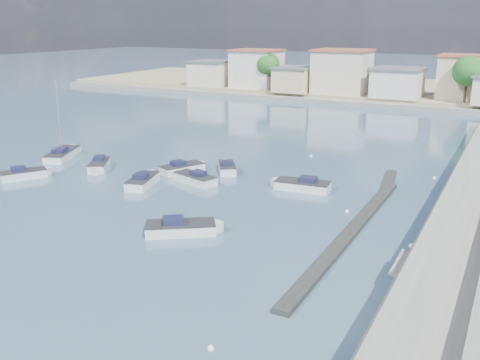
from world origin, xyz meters
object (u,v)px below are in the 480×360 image
at_px(motorboat_b, 184,168).
at_px(motorboat_f, 227,168).
at_px(motorboat_a, 144,181).
at_px(motorboat_c, 194,179).
at_px(sailboat, 63,154).
at_px(motorboat_g, 99,166).
at_px(motorboat_h, 185,228).
at_px(motorboat_e, 26,174).
at_px(motorboat_d, 300,185).

distance_m(motorboat_b, motorboat_f, 4.38).
xyz_separation_m(motorboat_a, motorboat_c, (3.83, 2.80, 0.00)).
height_order(motorboat_c, sailboat, sailboat).
bearing_deg(motorboat_b, sailboat, -175.54).
distance_m(motorboat_c, motorboat_g, 11.35).
bearing_deg(motorboat_h, motorboat_b, 123.55).
distance_m(motorboat_c, motorboat_h, 12.91).
xyz_separation_m(motorboat_b, motorboat_f, (3.75, 2.26, 0.00)).
distance_m(motorboat_a, motorboat_e, 12.21).
distance_m(motorboat_b, motorboat_c, 3.95).
distance_m(motorboat_h, sailboat, 27.96).
bearing_deg(motorboat_h, motorboat_f, 108.73).
bearing_deg(motorboat_a, sailboat, 163.71).
bearing_deg(motorboat_a, motorboat_e, -162.42).
height_order(motorboat_e, motorboat_f, same).
height_order(motorboat_b, motorboat_d, same).
height_order(motorboat_e, sailboat, sailboat).
xyz_separation_m(motorboat_f, motorboat_g, (-12.23, -5.62, 0.00)).
distance_m(motorboat_e, sailboat, 8.55).
bearing_deg(motorboat_c, motorboat_g, -176.79).
relative_size(motorboat_d, motorboat_h, 1.07).
height_order(motorboat_b, motorboat_h, same).
bearing_deg(motorboat_f, motorboat_g, -155.33).
relative_size(motorboat_d, motorboat_f, 1.36).
relative_size(motorboat_c, sailboat, 0.57).
xyz_separation_m(motorboat_e, sailboat, (-3.05, 7.98, 0.03)).
xyz_separation_m(motorboat_b, motorboat_d, (12.74, -0.05, -0.00)).
relative_size(motorboat_f, motorboat_g, 0.90).
bearing_deg(motorboat_b, motorboat_f, 31.07).
xyz_separation_m(motorboat_e, motorboat_h, (21.85, -4.74, 0.00)).
xyz_separation_m(motorboat_a, motorboat_b, (0.96, 5.52, -0.00)).
relative_size(motorboat_e, motorboat_f, 1.09).
xyz_separation_m(motorboat_d, motorboat_h, (-3.50, -13.90, 0.00)).
bearing_deg(motorboat_b, motorboat_a, -99.92).
distance_m(motorboat_e, motorboat_h, 22.36).
xyz_separation_m(motorboat_e, motorboat_f, (16.36, 11.46, -0.00)).
bearing_deg(motorboat_a, motorboat_h, -39.54).
height_order(motorboat_f, sailboat, sailboat).
bearing_deg(motorboat_b, motorboat_g, -158.40).
bearing_deg(motorboat_h, motorboat_a, 140.46).
distance_m(motorboat_c, motorboat_d, 10.24).
relative_size(motorboat_c, motorboat_g, 1.11).
bearing_deg(motorboat_a, motorboat_b, 80.08).
bearing_deg(motorboat_e, motorboat_a, 17.58).
distance_m(motorboat_g, sailboat, 7.49).
bearing_deg(motorboat_g, motorboat_b, 21.60).
bearing_deg(motorboat_g, motorboat_f, 24.67).
xyz_separation_m(motorboat_d, sailboat, (-28.40, -1.18, 0.03)).
bearing_deg(motorboat_e, motorboat_g, 54.78).
bearing_deg(motorboat_d, motorboat_e, -160.14).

